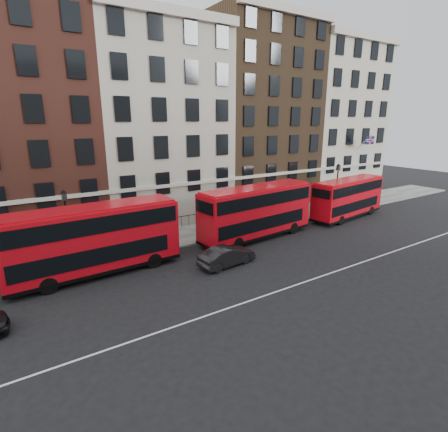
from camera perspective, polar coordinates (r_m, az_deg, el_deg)
ground at (r=23.67m, az=7.04°, el=-9.70°), size 120.00×120.00×0.00m
pavement at (r=31.78m, az=-5.18°, el=-2.81°), size 80.00×5.00×0.15m
kerb at (r=29.71m, az=-2.91°, el=-4.09°), size 80.00×0.30×0.16m
road_centre_line at (r=22.34m, az=10.40°, el=-11.45°), size 70.00×0.12×0.01m
building_terrace at (r=36.76m, az=-11.64°, el=15.53°), size 64.00×11.95×22.00m
bus_b at (r=24.38m, az=-20.52°, el=-3.51°), size 11.20×3.06×4.67m
bus_c at (r=30.02m, az=5.30°, el=0.82°), size 11.09×3.57×4.58m
bus_d at (r=38.56m, az=19.54°, el=2.91°), size 10.03×3.61×4.12m
car_front at (r=24.86m, az=0.48°, el=-6.53°), size 4.41×1.94×1.41m
lamp_post_left at (r=26.48m, az=-24.19°, el=-1.12°), size 0.44×0.44×5.33m
lamp_post_right at (r=40.07m, az=17.94°, el=4.77°), size 0.44×0.44×5.33m
traffic_light at (r=44.18m, az=21.74°, el=4.52°), size 0.25×0.45×3.27m
iron_railings at (r=33.49m, az=-6.98°, el=-0.88°), size 6.60×0.06×1.00m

